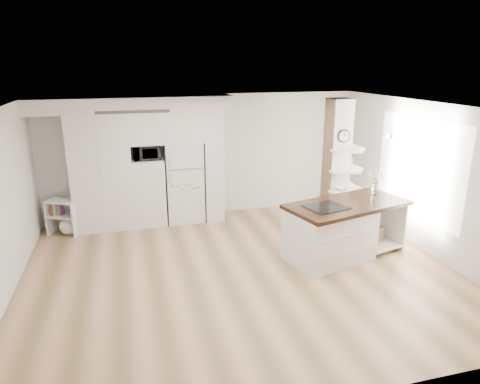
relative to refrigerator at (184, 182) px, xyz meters
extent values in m
cube|color=tan|center=(0.53, -2.68, -0.88)|extent=(7.00, 6.00, 0.01)
cube|color=white|center=(0.53, -2.68, 1.82)|extent=(7.00, 6.00, 0.04)
cube|color=silver|center=(0.53, 0.32, 0.47)|extent=(7.00, 0.04, 2.70)
cube|color=silver|center=(0.53, -5.68, 0.47)|extent=(7.00, 0.04, 2.70)
cube|color=silver|center=(4.03, -2.68, 0.47)|extent=(0.04, 6.00, 2.70)
cube|color=white|center=(-1.68, -0.01, 0.32)|extent=(1.20, 0.65, 2.40)
cube|color=white|center=(-0.75, -0.01, -0.17)|extent=(0.65, 0.65, 1.42)
cube|color=white|center=(-0.75, -0.01, 1.20)|extent=(0.65, 0.65, 0.65)
cube|color=white|center=(0.00, -0.01, 1.20)|extent=(0.85, 0.65, 0.65)
cube|color=white|center=(0.62, -0.01, 0.32)|extent=(0.40, 0.65, 2.40)
cube|color=silver|center=(-0.97, -0.03, 1.67)|extent=(4.00, 0.70, 0.30)
cube|color=#262626|center=(-0.97, -0.37, 1.56)|extent=(1.40, 0.04, 0.06)
cube|color=white|center=(0.00, 0.00, 0.00)|extent=(0.78, 0.66, 1.75)
cube|color=#B2B2B7|center=(0.00, -0.34, 0.36)|extent=(0.78, 0.01, 0.03)
cube|color=silver|center=(2.82, -1.48, 0.47)|extent=(0.40, 0.40, 2.70)
cube|color=#987C55|center=(2.61, -1.48, 0.47)|extent=(0.02, 0.40, 2.70)
cube|color=#987C55|center=(2.82, -1.27, 0.47)|extent=(0.40, 0.02, 2.70)
cylinder|color=black|center=(2.82, -1.69, 1.14)|extent=(0.25, 0.03, 0.25)
cylinder|color=white|center=(2.82, -1.71, 1.14)|extent=(0.21, 0.01, 0.21)
plane|color=white|center=(4.00, -2.38, 0.62)|extent=(0.00, 2.40, 2.40)
cylinder|color=white|center=(2.23, -2.53, 1.24)|extent=(0.12, 0.12, 0.10)
cube|color=white|center=(2.16, -2.63, -0.42)|extent=(1.61, 1.26, 0.92)
cube|color=white|center=(3.17, -2.36, -0.75)|extent=(0.98, 1.09, 0.04)
cube|color=white|center=(3.52, -2.27, -0.42)|extent=(0.27, 0.91, 0.92)
cube|color=#351C10|center=(2.53, -2.53, 0.08)|extent=(2.38, 1.56, 0.07)
cube|color=black|center=(2.06, -2.66, 0.11)|extent=(0.77, 0.70, 0.01)
cube|color=#A78251|center=(3.11, -2.38, -0.60)|extent=(0.51, 0.43, 0.27)
cylinder|color=white|center=(3.24, -2.23, 0.22)|extent=(0.12, 0.12, 0.22)
cube|color=white|center=(-2.74, -0.06, -0.51)|extent=(0.17, 0.33, 0.72)
cube|color=white|center=(-2.21, -0.30, -0.51)|extent=(0.17, 0.33, 0.72)
cube|color=white|center=(-2.48, -0.18, -0.17)|extent=(0.70, 0.57, 0.03)
cube|color=white|center=(-2.48, -0.18, -0.48)|extent=(0.67, 0.56, 0.03)
sphere|color=white|center=(-2.40, -0.22, -0.70)|extent=(0.35, 0.35, 0.35)
imported|color=#48732E|center=(3.00, -1.15, -0.63)|extent=(0.30, 0.25, 0.49)
imported|color=#48732E|center=(2.71, -1.36, -0.66)|extent=(0.32, 0.32, 0.43)
imported|color=#2D2D2D|center=(-0.75, -0.06, 0.69)|extent=(0.54, 0.37, 0.30)
imported|color=#48732E|center=(3.15, -1.38, 0.65)|extent=(0.27, 0.23, 0.30)
imported|color=white|center=(2.82, -1.78, 0.13)|extent=(0.22, 0.22, 0.05)
camera|label=1|loc=(-1.16, -8.91, 2.48)|focal=32.00mm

